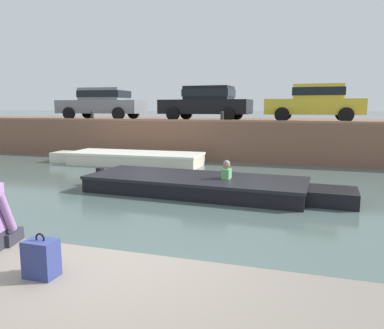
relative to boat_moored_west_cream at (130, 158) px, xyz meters
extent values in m
plane|color=#4C605B|center=(4.84, -4.04, -0.25)|extent=(400.00, 400.00, 0.00)
cube|color=brown|center=(4.84, 4.85, 0.59)|extent=(60.00, 6.00, 1.66)
cube|color=#9F6C52|center=(4.84, 1.97, 1.46)|extent=(60.00, 0.24, 0.08)
cube|color=silver|center=(0.26, 0.01, -0.04)|extent=(5.25, 1.85, 0.41)
cube|color=silver|center=(-2.87, -0.08, -0.04)|extent=(1.07, 0.97, 0.41)
cube|color=white|center=(0.26, 0.01, 0.21)|extent=(5.32, 1.91, 0.08)
cube|color=brown|center=(0.65, 0.02, 0.11)|extent=(0.28, 1.54, 0.06)
cube|color=black|center=(3.91, -3.94, -0.07)|extent=(5.83, 2.29, 0.36)
cube|color=black|center=(7.35, -4.11, -0.07)|extent=(1.20, 1.16, 0.36)
cube|color=black|center=(3.91, -3.94, 0.15)|extent=(5.90, 2.36, 0.08)
cube|color=brown|center=(3.48, -3.92, 0.05)|extent=(0.33, 1.82, 0.06)
cube|color=black|center=(0.95, -3.80, 0.03)|extent=(0.17, 0.21, 0.45)
cube|color=#66B26B|center=(4.77, -3.99, 0.23)|extent=(0.22, 0.33, 0.44)
sphere|color=#A37556|center=(4.77, -3.99, 0.55)|extent=(0.19, 0.19, 0.19)
sphere|color=gray|center=(4.77, -3.99, 0.59)|extent=(0.17, 0.17, 0.17)
cube|color=slate|center=(-3.24, 3.46, 2.04)|extent=(4.35, 1.83, 0.64)
cube|color=slate|center=(-3.07, 3.46, 2.66)|extent=(2.20, 1.55, 0.60)
cube|color=black|center=(-3.07, 3.46, 2.66)|extent=(2.28, 1.59, 0.33)
cylinder|color=black|center=(-4.54, 2.55, 1.72)|extent=(0.61, 0.20, 0.60)
cylinder|color=black|center=(-4.60, 4.27, 1.72)|extent=(0.61, 0.20, 0.60)
cylinder|color=black|center=(-1.88, 2.64, 1.72)|extent=(0.61, 0.20, 0.60)
cylinder|color=black|center=(-1.94, 4.36, 1.72)|extent=(0.61, 0.20, 0.60)
cube|color=black|center=(2.18, 3.46, 2.04)|extent=(4.11, 1.86, 0.64)
cube|color=black|center=(2.34, 3.45, 2.66)|extent=(2.07, 1.60, 0.60)
cube|color=black|center=(2.34, 3.45, 2.66)|extent=(2.15, 1.64, 0.33)
cylinder|color=black|center=(0.90, 2.57, 1.72)|extent=(0.60, 0.19, 0.60)
cylinder|color=black|center=(0.93, 4.39, 1.72)|extent=(0.60, 0.19, 0.60)
cylinder|color=black|center=(3.42, 2.52, 1.72)|extent=(0.60, 0.19, 0.60)
cylinder|color=black|center=(3.46, 4.34, 1.72)|extent=(0.60, 0.19, 0.60)
cube|color=yellow|center=(6.90, 3.46, 2.04)|extent=(3.95, 1.79, 0.64)
cube|color=yellow|center=(7.06, 3.45, 2.66)|extent=(1.98, 1.57, 0.60)
cube|color=black|center=(7.06, 3.45, 2.66)|extent=(2.06, 1.61, 0.33)
cylinder|color=black|center=(5.68, 2.56, 1.72)|extent=(0.60, 0.18, 0.60)
cylinder|color=black|center=(5.68, 4.37, 1.72)|extent=(0.60, 0.18, 0.60)
cylinder|color=black|center=(8.12, 2.54, 1.72)|extent=(0.60, 0.18, 0.60)
cylinder|color=black|center=(8.13, 4.36, 1.72)|extent=(0.60, 0.18, 0.60)
cylinder|color=#2D2B28|center=(-2.95, 2.10, 1.59)|extent=(0.14, 0.14, 0.35)
sphere|color=#2D2B28|center=(-2.95, 2.10, 1.79)|extent=(0.15, 0.15, 0.15)
cylinder|color=#2D2B28|center=(3.26, 2.10, 1.59)|extent=(0.14, 0.14, 0.35)
sphere|color=#2D2B28|center=(3.26, 2.10, 1.79)|extent=(0.15, 0.15, 0.15)
cylinder|color=#8C669E|center=(3.72, -10.24, 0.92)|extent=(0.16, 0.30, 0.47)
cube|color=navy|center=(4.52, -10.69, 0.68)|extent=(0.28, 0.20, 0.34)
cube|color=navy|center=(4.52, -10.58, 0.63)|extent=(0.22, 0.06, 0.18)
torus|color=black|center=(4.52, -10.69, 0.87)|extent=(0.10, 0.02, 0.10)
camera|label=1|loc=(6.76, -13.33, 2.03)|focal=35.00mm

